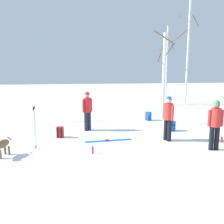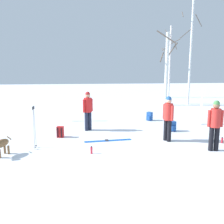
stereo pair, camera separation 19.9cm
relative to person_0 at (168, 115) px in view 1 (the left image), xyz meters
name	(u,v)px [view 1 (the left image)]	position (x,y,z in m)	size (l,w,h in m)	color
ground_plane	(122,155)	(-1.97, -1.38, -0.98)	(60.00, 60.00, 0.00)	white
person_0	(168,115)	(0.00, 0.00, 0.00)	(0.34, 0.47, 1.72)	black
person_1	(87,108)	(-2.99, 1.89, 0.00)	(0.43, 0.36, 1.72)	#1E2338
person_2	(215,122)	(1.22, -1.23, 0.00)	(0.52, 0.34, 1.72)	black
dog	(1,145)	(-5.75, -1.11, -0.59)	(0.45, 0.84, 0.57)	brown
ski_pair_planted_0	(200,106)	(2.45, 2.48, -0.09)	(0.04, 0.15, 1.78)	white
ski_pair_lying_0	(108,141)	(-2.25, 0.20, -0.97)	(1.82, 0.36, 0.05)	blue
ski_pair_lying_1	(88,121)	(-2.92, 3.72, -0.97)	(1.79, 0.26, 0.05)	white
ski_poles_0	(35,127)	(-4.83, -0.45, -0.19)	(0.07, 0.28, 1.48)	#B2B2BC
backpack_0	(148,116)	(0.18, 3.57, -0.77)	(0.35, 0.34, 0.44)	#1E4C99
backpack_1	(172,126)	(0.67, 1.37, -0.77)	(0.29, 0.32, 0.44)	#1E4C99
backpack_2	(60,132)	(-4.11, 0.89, -0.77)	(0.28, 0.31, 0.44)	red
water_bottle_0	(93,150)	(-2.90, -1.15, -0.86)	(0.07, 0.07, 0.25)	red
water_bottle_1	(222,140)	(1.94, -0.47, -0.88)	(0.07, 0.07, 0.22)	red
birch_tree_0	(164,68)	(2.51, 8.42, 1.66)	(1.54, 1.54, 5.10)	white
birch_tree_1	(167,61)	(4.06, 12.58, 2.20)	(1.62, 1.62, 6.05)	silver
birch_tree_2	(188,49)	(4.31, 8.78, 2.93)	(1.55, 1.54, 7.59)	silver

